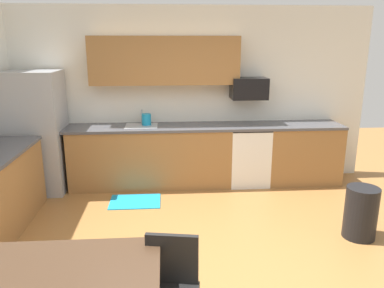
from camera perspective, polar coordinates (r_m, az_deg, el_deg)
name	(u,v)px	position (r m, az deg, el deg)	size (l,w,h in m)	color
ground_plane	(199,267)	(3.94, 1.11, -18.10)	(12.00, 12.00, 0.00)	#9E6B38
wall_back	(184,95)	(6.00, -1.15, 7.33)	(5.80, 0.10, 2.70)	silver
cabinet_run_back	(151,157)	(5.85, -6.22, -2.00)	(2.42, 0.60, 0.90)	olive
cabinet_run_back_right	(302,154)	(6.22, 16.20, -1.47)	(1.13, 0.60, 0.90)	olive
countertop_back	(186,127)	(5.73, -0.94, 2.60)	(4.80, 0.64, 0.04)	#4C4C51
upper_cabinets_back	(165,60)	(5.72, -4.13, 12.46)	(2.20, 0.34, 0.70)	olive
refrigerator	(37,133)	(5.95, -22.35, 1.60)	(0.76, 0.70, 1.77)	#9EA0A5
oven_range	(248,155)	(5.98, 8.40, -1.64)	(0.60, 0.60, 0.91)	white
microwave	(249,88)	(5.87, 8.57, 8.30)	(0.54, 0.36, 0.32)	black
sink_basin	(142,130)	(5.74, -7.61, 2.08)	(0.48, 0.40, 0.14)	#A5A8AD
sink_faucet	(142,117)	(5.88, -7.57, 3.99)	(0.02, 0.02, 0.24)	#B2B5BA
dining_table	(47,286)	(2.65, -21.08, -19.31)	(1.40, 0.90, 0.76)	#422D1E
chair_near_table	(170,287)	(2.83, -3.35, -20.75)	(0.46, 0.46, 0.85)	black
trash_bin	(361,213)	(4.73, 24.10, -9.43)	(0.36, 0.36, 0.60)	black
floor_mat	(135,202)	(5.40, -8.57, -8.57)	(0.70, 0.50, 0.01)	#198CBF
kettle	(146,120)	(5.76, -6.88, 3.57)	(0.14, 0.14, 0.20)	#198CBF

